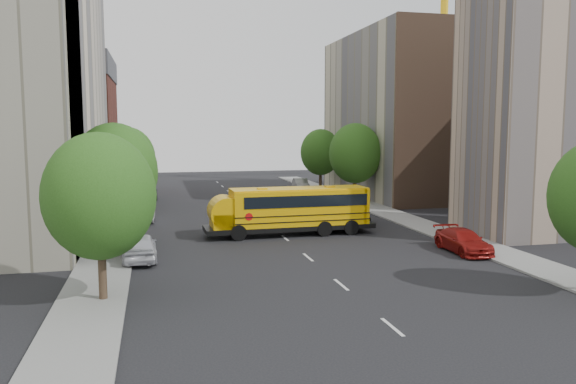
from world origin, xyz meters
name	(u,v)px	position (x,y,z in m)	size (l,w,h in m)	color
ground	(279,233)	(0.00, 0.00, 0.00)	(120.00, 120.00, 0.00)	black
sidewalk_left	(118,227)	(-11.50, 5.00, 0.06)	(3.00, 80.00, 0.12)	slate
sidewalk_right	(396,216)	(11.50, 5.00, 0.06)	(3.00, 80.00, 0.12)	slate
lane_markings	(254,213)	(0.00, 10.00, 0.01)	(0.15, 64.00, 0.01)	silver
building_left_cream	(22,95)	(-18.00, 6.00, 10.00)	(10.00, 26.00, 20.00)	beige
building_left_redbrick	(68,138)	(-18.00, 28.00, 6.50)	(10.00, 15.00, 13.00)	maroon
building_right_near	(541,115)	(18.00, -4.50, 8.50)	(10.00, 7.00, 17.00)	tan
building_right_far	(396,116)	(18.00, 20.00, 9.00)	(10.00, 22.00, 18.00)	#B8B08F
building_right_sidewall	(445,113)	(18.00, 9.00, 9.00)	(10.10, 0.30, 18.00)	brown
street_tree_0	(100,196)	(-11.00, -14.00, 4.64)	(4.80, 4.80, 7.41)	#38281C
street_tree_1	(115,172)	(-11.00, -4.00, 4.95)	(5.12, 5.12, 7.90)	#38281C
street_tree_2	(128,158)	(-11.00, 14.00, 4.83)	(4.99, 4.99, 7.71)	#38281C
street_tree_4	(355,153)	(11.00, 14.00, 5.08)	(5.25, 5.25, 8.10)	#38281C
street_tree_5	(321,152)	(11.00, 26.00, 4.70)	(4.86, 4.86, 7.51)	#38281C
school_bus	(288,208)	(0.52, -0.81, 1.91)	(12.21, 3.25, 3.43)	black
safari_truck	(334,208)	(5.24, 3.10, 1.24)	(5.66, 2.55, 2.35)	black
parked_car_0	(140,247)	(-9.60, -6.51, 0.81)	(1.90, 4.73, 1.61)	silver
parked_car_1	(144,211)	(-9.60, 7.78, 0.80)	(1.70, 4.89, 1.61)	silver
parked_car_2	(146,192)	(-9.60, 22.67, 0.71)	(2.36, 5.13, 1.42)	black
parked_car_3	(463,241)	(9.60, -8.88, 0.70)	(1.97, 4.84, 1.40)	maroon
parked_car_4	(330,193)	(9.60, 17.84, 0.69)	(1.62, 4.03, 1.37)	#343D5C
parked_car_5	(301,184)	(8.80, 27.04, 0.74)	(1.56, 4.47, 1.47)	gray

